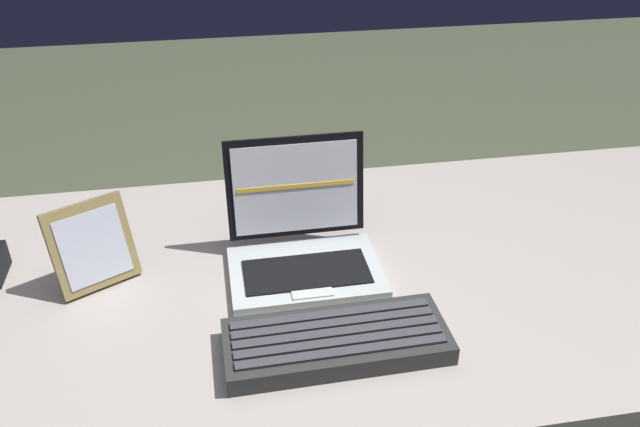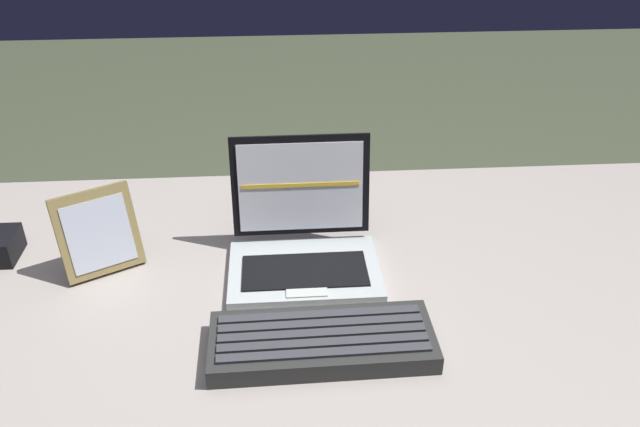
# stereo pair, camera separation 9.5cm
# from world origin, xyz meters

# --- Properties ---
(desk) EXTENTS (1.75, 0.73, 0.74)m
(desk) POSITION_xyz_m (0.00, 0.00, 0.65)
(desk) COLOR #9F968E
(desk) RESTS_ON ground
(laptop_front) EXTENTS (0.25, 0.20, 0.20)m
(laptop_front) POSITION_xyz_m (0.03, 0.03, 0.78)
(laptop_front) COLOR #AEB6B6
(laptop_front) RESTS_ON desk
(external_keyboard) EXTENTS (0.32, 0.13, 0.03)m
(external_keyboard) POSITION_xyz_m (0.05, -0.18, 0.76)
(external_keyboard) COLOR #2A2B29
(external_keyboard) RESTS_ON desk
(photo_frame) EXTENTS (0.14, 0.11, 0.14)m
(photo_frame) POSITION_xyz_m (-0.30, 0.04, 0.81)
(photo_frame) COLOR olive
(photo_frame) RESTS_ON desk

